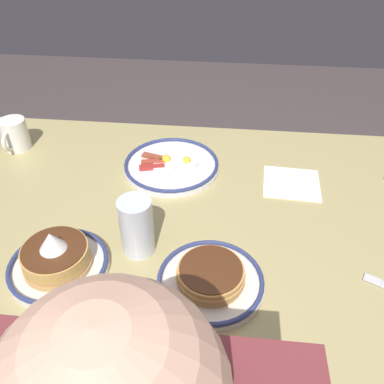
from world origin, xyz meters
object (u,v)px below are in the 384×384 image
(coffee_mug, at_px, (15,134))
(plate_near_main, at_px, (171,165))
(paper_napkin, at_px, (291,183))
(drinking_glass, at_px, (137,229))
(plate_center_pancakes, at_px, (210,279))
(plate_far_companion, at_px, (57,260))

(coffee_mug, bearing_deg, plate_near_main, 172.86)
(coffee_mug, distance_m, paper_napkin, 0.83)
(drinking_glass, distance_m, paper_napkin, 0.46)
(plate_near_main, relative_size, plate_center_pancakes, 1.23)
(plate_far_companion, bearing_deg, plate_center_pancakes, 178.36)
(coffee_mug, distance_m, drinking_glass, 0.59)
(drinking_glass, bearing_deg, paper_napkin, -142.37)
(drinking_glass, bearing_deg, plate_far_companion, 26.14)
(plate_center_pancakes, xyz_separation_m, paper_napkin, (-0.20, -0.37, -0.02))
(drinking_glass, height_order, paper_napkin, drinking_glass)
(drinking_glass, bearing_deg, coffee_mug, -39.62)
(plate_near_main, relative_size, coffee_mug, 2.46)
(plate_center_pancakes, distance_m, coffee_mug, 0.78)
(drinking_glass, bearing_deg, plate_near_main, -94.96)
(plate_near_main, bearing_deg, paper_napkin, 173.63)
(plate_far_companion, xyz_separation_m, paper_napkin, (-0.52, -0.36, -0.03))
(coffee_mug, bearing_deg, plate_far_companion, 123.44)
(paper_napkin, bearing_deg, plate_near_main, -6.37)
(plate_near_main, distance_m, coffee_mug, 0.49)
(paper_napkin, bearing_deg, drinking_glass, 37.63)
(plate_near_main, xyz_separation_m, paper_napkin, (-0.34, 0.04, -0.01))
(plate_center_pancakes, distance_m, plate_far_companion, 0.32)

